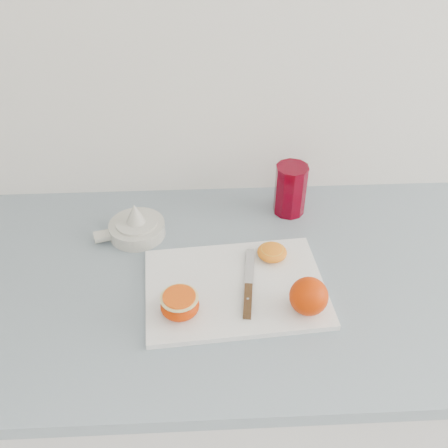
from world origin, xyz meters
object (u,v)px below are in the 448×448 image
counter (213,397)px  citrus_juicer (136,227)px  half_orange (180,305)px  cutting_board (235,288)px  red_tumbler (290,191)px

counter → citrus_juicer: (-0.16, 0.13, 0.47)m
citrus_juicer → half_orange: bearing=-67.4°
half_orange → citrus_juicer: 0.26m
cutting_board → half_orange: size_ratio=4.86×
cutting_board → citrus_juicer: citrus_juicer is taller
half_orange → citrus_juicer: bearing=112.6°
citrus_juicer → red_tumbler: 0.36m
half_orange → counter: bearing=63.6°
cutting_board → half_orange: 0.13m
half_orange → red_tumbler: 0.40m
counter → citrus_juicer: bearing=140.5°
cutting_board → half_orange: half_orange is taller
counter → half_orange: half_orange is taller
cutting_board → counter: bearing=134.6°
cutting_board → red_tumbler: red_tumbler is taller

